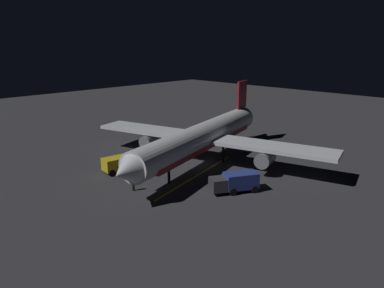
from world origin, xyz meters
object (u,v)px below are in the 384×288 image
traffic_cone_near_left (175,163)px  traffic_cone_near_right (141,171)px  baggage_truck (122,163)px  ground_crew_worker (133,184)px  catering_truck (236,182)px  airliner (204,137)px

traffic_cone_near_left → traffic_cone_near_right: same height
baggage_truck → ground_crew_worker: (-6.76, 3.15, -0.26)m
traffic_cone_near_left → traffic_cone_near_right: size_ratio=1.00×
traffic_cone_near_left → traffic_cone_near_right: 5.56m
catering_truck → traffic_cone_near_left: bearing=-7.8°
airliner → baggage_truck: bearing=61.5°
airliner → ground_crew_worker: bearing=94.4°
catering_truck → traffic_cone_near_left: (12.60, -1.73, -0.96)m
ground_crew_worker → traffic_cone_near_left: ground_crew_worker is taller
catering_truck → ground_crew_worker: size_ratio=3.47×
airliner → baggage_truck: (5.71, 10.52, -2.87)m
ground_crew_worker → traffic_cone_near_right: ground_crew_worker is taller
baggage_truck → traffic_cone_near_right: baggage_truck is taller
traffic_cone_near_left → catering_truck: bearing=172.2°
catering_truck → traffic_cone_near_right: catering_truck is taller
catering_truck → baggage_truck: bearing=18.5°
airliner → ground_crew_worker: 14.06m
airliner → catering_truck: airliner is taller
baggage_truck → catering_truck: catering_truck is taller
ground_crew_worker → traffic_cone_near_left: 10.79m
catering_truck → ground_crew_worker: bearing=43.0°
traffic_cone_near_right → baggage_truck: bearing=34.4°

